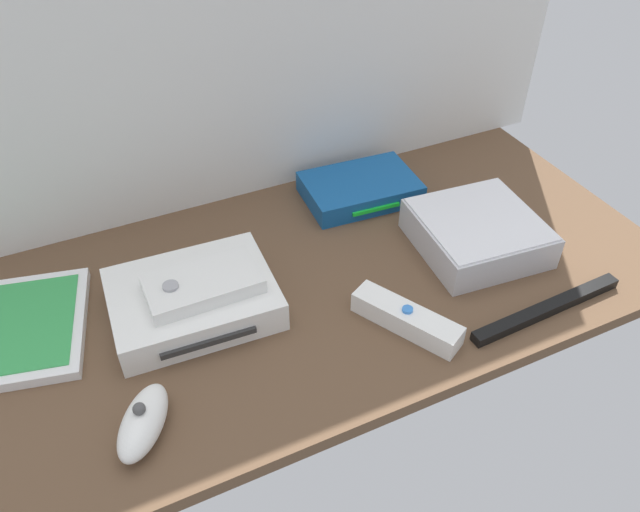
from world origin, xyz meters
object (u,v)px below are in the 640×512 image
Objects in this scene: mini_computer at (477,232)px; remote_wand at (406,319)px; game_console at (193,299)px; remote_classic_pad at (202,283)px; remote_nunchuk at (143,422)px; network_router at (360,188)px; game_case at (30,327)px; sensor_bar at (547,309)px.

mini_computer is 20.41cm from remote_wand.
remote_classic_pad is (1.32, -1.00, 3.21)cm from game_console.
remote_nunchuk is at bearing 154.34° from remote_wand.
network_router is (-9.55, 18.62, -0.94)cm from mini_computer.
remote_wand is 1.02× the size of remote_classic_pad.
mini_computer reaches higher than remote_nunchuk.
remote_nunchuk is at bearing -141.13° from network_router.
network_router reaches higher than game_case.
remote_classic_pad is (-30.87, -14.87, 3.71)cm from network_router.
network_router is 29.54cm from remote_wand.
remote_wand reaches higher than sensor_bar.
game_case is 48.28cm from remote_wand.
sensor_bar is (18.29, -5.74, -0.81)cm from remote_wand.
game_console is at bearing 152.08° from sensor_bar.
mini_computer is at bearing -3.58° from game_console.
network_router is 51.89cm from remote_nunchuk.
remote_nunchuk is 19.21cm from remote_classic_pad.
remote_nunchuk is 0.75× the size of remote_classic_pad.
remote_wand is 34.16cm from remote_nunchuk.
remote_nunchuk is (-34.13, -1.45, 0.53)cm from remote_wand.
network_router is at bearing 103.95° from sensor_bar.
mini_computer reaches higher than network_router.
game_console is at bearing 142.73° from remote_classic_pad.
mini_computer is at bearing -5.44° from remote_classic_pad.
mini_computer is 1.28× the size of remote_classic_pad.
remote_nunchuk is at bearing -128.09° from remote_classic_pad.
remote_wand is 0.61× the size of sensor_bar.
game_case is at bearing 170.62° from mini_computer.
game_console is 1.16× the size of network_router.
remote_classic_pad is at bearing 152.50° from sensor_bar.
remote_classic_pad is at bearing 121.02° from remote_wand.
game_case is at bearing 167.73° from game_console.
game_console is 1.01× the size of game_case.
game_case reaches higher than sensor_bar.
sensor_bar is (40.79, -19.20, -4.71)cm from remote_classic_pad.
remote_classic_pad is (11.63, 14.91, 3.37)cm from remote_nunchuk.
network_router reaches higher than sensor_bar.
mini_computer is 20.95cm from network_router.
game_console reaches higher than sensor_bar.
network_router is 1.74× the size of remote_nunchuk.
game_case is 23.57cm from remote_nunchuk.
game_console is 27.87cm from remote_wand.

